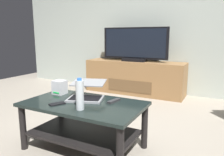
{
  "coord_description": "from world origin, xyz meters",
  "views": [
    {
      "loc": [
        1.07,
        -1.88,
        1.07
      ],
      "look_at": [
        -0.03,
        0.24,
        0.61
      ],
      "focal_mm": 35.21,
      "sensor_mm": 36.0,
      "label": 1
    }
  ],
  "objects_px": {
    "television": "(135,45)",
    "laptop": "(87,92)",
    "water_bottle_near": "(80,95)",
    "coffee_table": "(84,117)",
    "tv_remote": "(114,101)",
    "cell_phone": "(57,104)",
    "media_cabinet": "(134,77)",
    "router_box": "(60,87)"
  },
  "relations": [
    {
      "from": "television",
      "to": "laptop",
      "type": "relative_size",
      "value": 2.62
    },
    {
      "from": "media_cabinet",
      "to": "water_bottle_near",
      "type": "height_order",
      "value": "water_bottle_near"
    },
    {
      "from": "media_cabinet",
      "to": "laptop",
      "type": "xyz_separation_m",
      "value": [
        0.3,
        -2.04,
        0.22
      ]
    },
    {
      "from": "laptop",
      "to": "water_bottle_near",
      "type": "xyz_separation_m",
      "value": [
        0.14,
        -0.31,
        0.06
      ]
    },
    {
      "from": "cell_phone",
      "to": "tv_remote",
      "type": "distance_m",
      "value": 0.52
    },
    {
      "from": "media_cabinet",
      "to": "television",
      "type": "xyz_separation_m",
      "value": [
        0.0,
        -0.02,
        0.6
      ]
    },
    {
      "from": "water_bottle_near",
      "to": "cell_phone",
      "type": "distance_m",
      "value": 0.29
    },
    {
      "from": "coffee_table",
      "to": "router_box",
      "type": "xyz_separation_m",
      "value": [
        -0.4,
        0.14,
        0.21
      ]
    },
    {
      "from": "coffee_table",
      "to": "tv_remote",
      "type": "bearing_deg",
      "value": 31.19
    },
    {
      "from": "media_cabinet",
      "to": "cell_phone",
      "type": "distance_m",
      "value": 2.34
    },
    {
      "from": "television",
      "to": "tv_remote",
      "type": "height_order",
      "value": "television"
    },
    {
      "from": "water_bottle_near",
      "to": "tv_remote",
      "type": "distance_m",
      "value": 0.37
    },
    {
      "from": "television",
      "to": "tv_remote",
      "type": "distance_m",
      "value": 2.14
    },
    {
      "from": "router_box",
      "to": "cell_phone",
      "type": "distance_m",
      "value": 0.38
    },
    {
      "from": "coffee_table",
      "to": "laptop",
      "type": "height_order",
      "value": "laptop"
    },
    {
      "from": "water_bottle_near",
      "to": "cell_phone",
      "type": "xyz_separation_m",
      "value": [
        -0.27,
        0.02,
        -0.12
      ]
    },
    {
      "from": "water_bottle_near",
      "to": "tv_remote",
      "type": "bearing_deg",
      "value": 63.96
    },
    {
      "from": "coffee_table",
      "to": "cell_phone",
      "type": "height_order",
      "value": "cell_phone"
    },
    {
      "from": "media_cabinet",
      "to": "tv_remote",
      "type": "relative_size",
      "value": 11.5
    },
    {
      "from": "television",
      "to": "coffee_table",
      "type": "bearing_deg",
      "value": -80.74
    },
    {
      "from": "water_bottle_near",
      "to": "tv_remote",
      "type": "xyz_separation_m",
      "value": [
        0.16,
        0.32,
        -0.12
      ]
    },
    {
      "from": "laptop",
      "to": "water_bottle_near",
      "type": "distance_m",
      "value": 0.35
    },
    {
      "from": "cell_phone",
      "to": "laptop",
      "type": "bearing_deg",
      "value": 94.6
    },
    {
      "from": "water_bottle_near",
      "to": "cell_phone",
      "type": "relative_size",
      "value": 1.92
    },
    {
      "from": "television",
      "to": "router_box",
      "type": "xyz_separation_m",
      "value": [
        -0.05,
        -2.01,
        -0.37
      ]
    },
    {
      "from": "media_cabinet",
      "to": "television",
      "type": "relative_size",
      "value": 1.49
    },
    {
      "from": "laptop",
      "to": "cell_phone",
      "type": "xyz_separation_m",
      "value": [
        -0.13,
        -0.29,
        -0.06
      ]
    },
    {
      "from": "cell_phone",
      "to": "tv_remote",
      "type": "relative_size",
      "value": 0.88
    },
    {
      "from": "television",
      "to": "router_box",
      "type": "height_order",
      "value": "television"
    },
    {
      "from": "tv_remote",
      "to": "cell_phone",
      "type": "bearing_deg",
      "value": -135.26
    },
    {
      "from": "laptop",
      "to": "cell_phone",
      "type": "relative_size",
      "value": 3.37
    },
    {
      "from": "television",
      "to": "tv_remote",
      "type": "relative_size",
      "value": 7.73
    },
    {
      "from": "coffee_table",
      "to": "cell_phone",
      "type": "relative_size",
      "value": 7.93
    },
    {
      "from": "coffee_table",
      "to": "water_bottle_near",
      "type": "xyz_separation_m",
      "value": [
        0.09,
        -0.17,
        0.27
      ]
    },
    {
      "from": "television",
      "to": "water_bottle_near",
      "type": "distance_m",
      "value": 2.39
    },
    {
      "from": "router_box",
      "to": "laptop",
      "type": "bearing_deg",
      "value": -0.84
    },
    {
      "from": "water_bottle_near",
      "to": "laptop",
      "type": "bearing_deg",
      "value": 114.2
    },
    {
      "from": "television",
      "to": "laptop",
      "type": "height_order",
      "value": "television"
    },
    {
      "from": "television",
      "to": "laptop",
      "type": "bearing_deg",
      "value": -81.61
    },
    {
      "from": "television",
      "to": "router_box",
      "type": "relative_size",
      "value": 8.49
    },
    {
      "from": "laptop",
      "to": "router_box",
      "type": "relative_size",
      "value": 3.24
    },
    {
      "from": "coffee_table",
      "to": "laptop",
      "type": "relative_size",
      "value": 2.35
    }
  ]
}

